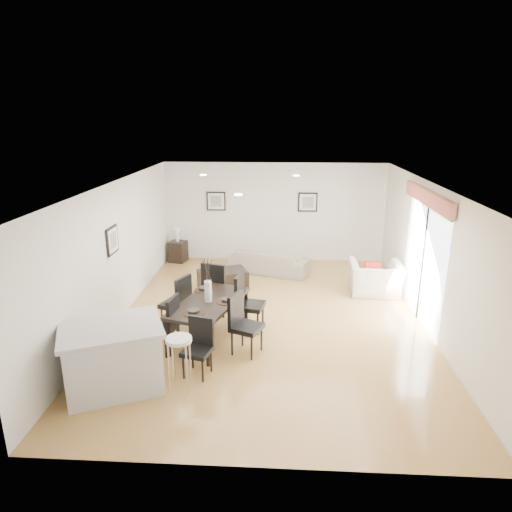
# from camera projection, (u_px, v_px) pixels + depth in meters

# --- Properties ---
(ground) EXTENTS (8.00, 8.00, 0.00)m
(ground) POSITION_uv_depth(u_px,v_px,m) (270.00, 320.00, 9.09)
(ground) COLOR tan
(ground) RESTS_ON ground
(wall_back) EXTENTS (6.00, 0.04, 2.70)m
(wall_back) POSITION_uv_depth(u_px,v_px,m) (274.00, 212.00, 12.50)
(wall_back) COLOR white
(wall_back) RESTS_ON ground
(wall_front) EXTENTS (6.00, 0.04, 2.70)m
(wall_front) POSITION_uv_depth(u_px,v_px,m) (259.00, 364.00, 4.87)
(wall_front) COLOR white
(wall_front) RESTS_ON ground
(wall_left) EXTENTS (0.04, 8.00, 2.70)m
(wall_left) POSITION_uv_depth(u_px,v_px,m) (116.00, 252.00, 8.86)
(wall_left) COLOR white
(wall_left) RESTS_ON ground
(wall_right) EXTENTS (0.04, 8.00, 2.70)m
(wall_right) POSITION_uv_depth(u_px,v_px,m) (430.00, 258.00, 8.52)
(wall_right) COLOR white
(wall_right) RESTS_ON ground
(ceiling) EXTENTS (6.00, 8.00, 0.02)m
(ceiling) POSITION_uv_depth(u_px,v_px,m) (271.00, 184.00, 8.29)
(ceiling) COLOR white
(ceiling) RESTS_ON wall_back
(sofa) EXTENTS (2.16, 1.36, 0.59)m
(sofa) POSITION_uv_depth(u_px,v_px,m) (269.00, 261.00, 11.76)
(sofa) COLOR gray
(sofa) RESTS_ON ground
(armchair) EXTENTS (1.18, 1.04, 0.74)m
(armchair) POSITION_uv_depth(u_px,v_px,m) (375.00, 278.00, 10.31)
(armchair) COLOR beige
(armchair) RESTS_ON ground
(dining_table) EXTENTS (1.38, 1.97, 0.74)m
(dining_table) POSITION_uv_depth(u_px,v_px,m) (209.00, 305.00, 8.10)
(dining_table) COLOR black
(dining_table) RESTS_ON ground
(dining_chair_wnear) EXTENTS (0.52, 0.52, 1.00)m
(dining_chair_wnear) POSITION_uv_depth(u_px,v_px,m) (168.00, 321.00, 7.73)
(dining_chair_wnear) COLOR black
(dining_chair_wnear) RESTS_ON ground
(dining_chair_wfar) EXTENTS (0.62, 0.62, 1.06)m
(dining_chair_wfar) POSITION_uv_depth(u_px,v_px,m) (179.00, 300.00, 8.55)
(dining_chair_wfar) COLOR black
(dining_chair_wfar) RESTS_ON ground
(dining_chair_enear) EXTENTS (0.62, 0.62, 1.06)m
(dining_chair_enear) POSITION_uv_depth(u_px,v_px,m) (242.00, 320.00, 7.69)
(dining_chair_enear) COLOR black
(dining_chair_enear) RESTS_ON ground
(dining_chair_efar) EXTENTS (0.57, 0.57, 1.08)m
(dining_chair_efar) POSITION_uv_depth(u_px,v_px,m) (246.00, 299.00, 8.53)
(dining_chair_efar) COLOR black
(dining_chair_efar) RESTS_ON ground
(dining_chair_head) EXTENTS (0.50, 0.50, 0.92)m
(dining_chair_head) POSITION_uv_depth(u_px,v_px,m) (199.00, 343.00, 7.08)
(dining_chair_head) COLOR black
(dining_chair_head) RESTS_ON ground
(dining_chair_foot) EXTENTS (0.62, 0.62, 1.12)m
(dining_chair_foot) POSITION_uv_depth(u_px,v_px,m) (216.00, 286.00, 9.16)
(dining_chair_foot) COLOR black
(dining_chair_foot) RESTS_ON ground
(vase) EXTENTS (0.86, 1.41, 0.80)m
(vase) POSITION_uv_depth(u_px,v_px,m) (208.00, 283.00, 7.97)
(vase) COLOR white
(vase) RESTS_ON dining_table
(coffee_table) EXTENTS (1.27, 1.02, 0.44)m
(coffee_table) POSITION_uv_depth(u_px,v_px,m) (223.00, 280.00, 10.67)
(coffee_table) COLOR black
(coffee_table) RESTS_ON ground
(side_table) EXTENTS (0.51, 0.51, 0.57)m
(side_table) POSITION_uv_depth(u_px,v_px,m) (178.00, 251.00, 12.64)
(side_table) COLOR black
(side_table) RESTS_ON ground
(table_lamp) EXTENTS (0.20, 0.20, 0.38)m
(table_lamp) POSITION_uv_depth(u_px,v_px,m) (177.00, 233.00, 12.48)
(table_lamp) COLOR white
(table_lamp) RESTS_ON side_table
(cushion) EXTENTS (0.37, 0.18, 0.35)m
(cushion) POSITION_uv_depth(u_px,v_px,m) (372.00, 270.00, 10.15)
(cushion) COLOR #A51B15
(cushion) RESTS_ON armchair
(kitchen_island) EXTENTS (1.74, 1.57, 1.00)m
(kitchen_island) POSITION_uv_depth(u_px,v_px,m) (113.00, 357.00, 6.70)
(kitchen_island) COLOR #BDBEC0
(kitchen_island) RESTS_ON ground
(bar_stool) EXTENTS (0.38, 0.38, 0.84)m
(bar_stool) POSITION_uv_depth(u_px,v_px,m) (179.00, 345.00, 6.58)
(bar_stool) COLOR white
(bar_stool) RESTS_ON ground
(framed_print_back_left) EXTENTS (0.52, 0.04, 0.52)m
(framed_print_back_left) POSITION_uv_depth(u_px,v_px,m) (216.00, 201.00, 12.48)
(framed_print_back_left) COLOR black
(framed_print_back_left) RESTS_ON wall_back
(framed_print_back_right) EXTENTS (0.52, 0.04, 0.52)m
(framed_print_back_right) POSITION_uv_depth(u_px,v_px,m) (308.00, 202.00, 12.34)
(framed_print_back_right) COLOR black
(framed_print_back_right) RESTS_ON wall_back
(framed_print_left_wall) EXTENTS (0.04, 0.52, 0.52)m
(framed_print_left_wall) POSITION_uv_depth(u_px,v_px,m) (112.00, 240.00, 8.57)
(framed_print_left_wall) COLOR black
(framed_print_left_wall) RESTS_ON wall_left
(sliding_door) EXTENTS (0.12, 2.70, 2.57)m
(sliding_door) POSITION_uv_depth(u_px,v_px,m) (425.00, 237.00, 8.72)
(sliding_door) COLOR white
(sliding_door) RESTS_ON wall_right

